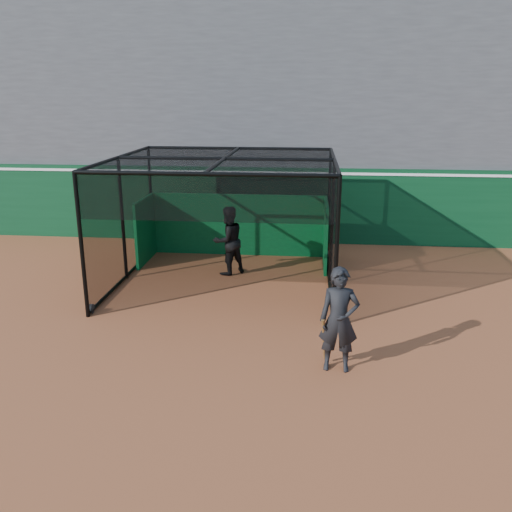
{
  "coord_description": "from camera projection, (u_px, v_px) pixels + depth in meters",
  "views": [
    {
      "loc": [
        1.61,
        -9.35,
        4.85
      ],
      "look_at": [
        0.48,
        2.0,
        1.4
      ],
      "focal_mm": 38.0,
      "sensor_mm": 36.0,
      "label": 1
    }
  ],
  "objects": [
    {
      "name": "batting_cage",
      "position": [
        225.0,
        222.0,
        14.05
      ],
      "size": [
        5.59,
        5.43,
        3.26
      ],
      "color": "black",
      "rests_on": "ground"
    },
    {
      "name": "batter",
      "position": [
        228.0,
        241.0,
        14.87
      ],
      "size": [
        1.17,
        1.16,
        1.91
      ],
      "primitive_type": "imported",
      "rotation": [
        0.0,
        0.0,
        3.87
      ],
      "color": "black",
      "rests_on": "ground"
    },
    {
      "name": "outfield_wall",
      "position": [
        261.0,
        203.0,
        18.19
      ],
      "size": [
        50.0,
        0.5,
        2.5
      ],
      "color": "#0A3B1D",
      "rests_on": "ground"
    },
    {
      "name": "on_deck_player",
      "position": [
        339.0,
        320.0,
        9.64
      ],
      "size": [
        0.72,
        0.49,
        1.94
      ],
      "color": "black",
      "rests_on": "ground"
    },
    {
      "name": "ground",
      "position": [
        221.0,
        354.0,
        10.46
      ],
      "size": [
        120.0,
        120.0,
        0.0
      ],
      "primitive_type": "plane",
      "color": "brown",
      "rests_on": "ground"
    },
    {
      "name": "grandstand",
      "position": [
        270.0,
        103.0,
        20.86
      ],
      "size": [
        50.0,
        7.85,
        8.95
      ],
      "color": "#4C4C4F",
      "rests_on": "ground"
    }
  ]
}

